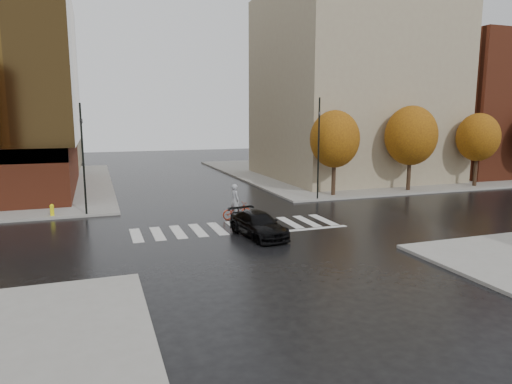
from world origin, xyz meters
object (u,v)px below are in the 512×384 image
(cyclist, at_px, (236,207))
(traffic_light_ne, at_px, (319,142))
(sedan, at_px, (258,225))
(traffic_light_nw, at_px, (83,152))
(fire_hydrant, at_px, (52,209))

(cyclist, relative_size, traffic_light_ne, 0.29)
(cyclist, distance_m, traffic_light_ne, 9.13)
(sedan, relative_size, traffic_light_nw, 0.63)
(cyclist, bearing_deg, sedan, 167.26)
(sedan, xyz_separation_m, traffic_light_nw, (-8.52, 8.10, 3.37))
(cyclist, height_order, traffic_light_ne, traffic_light_ne)
(traffic_light_nw, relative_size, fire_hydrant, 9.47)
(sedan, relative_size, cyclist, 2.02)
(cyclist, height_order, fire_hydrant, cyclist)
(sedan, relative_size, traffic_light_ne, 0.59)
(cyclist, height_order, traffic_light_nw, traffic_light_nw)
(cyclist, distance_m, traffic_light_nw, 9.98)
(fire_hydrant, bearing_deg, cyclist, -20.66)
(traffic_light_ne, height_order, fire_hydrant, traffic_light_ne)
(cyclist, distance_m, fire_hydrant, 11.34)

